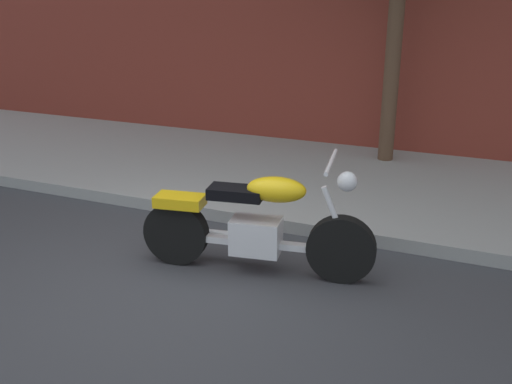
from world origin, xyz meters
TOP-DOWN VIEW (x-y plane):
  - ground_plane at (0.00, 0.00)m, footprint 60.00×60.00m
  - sidewalk at (0.00, 3.15)m, footprint 18.89×3.24m
  - motorcycle at (0.55, 0.63)m, footprint 2.11×0.72m

SIDE VIEW (x-z plane):
  - ground_plane at x=0.00m, z-range 0.00..0.00m
  - sidewalk at x=0.00m, z-range 0.00..0.14m
  - motorcycle at x=0.55m, z-range -0.11..0.99m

